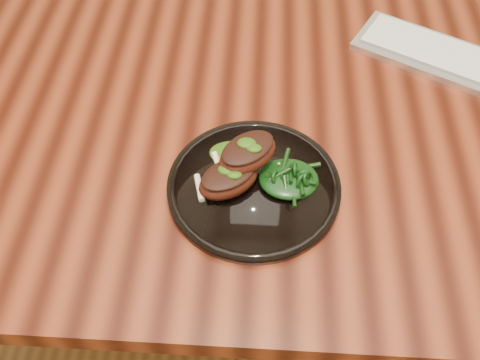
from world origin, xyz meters
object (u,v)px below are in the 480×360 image
plate (254,186)px  keyboard (466,65)px  greens_heap (289,176)px  lamb_chop_front (228,179)px  desk (315,156)px

plate → keyboard: keyboard is taller
greens_heap → keyboard: (0.33, 0.30, -0.02)m
lamb_chop_front → keyboard: bearing=36.8°
plate → lamb_chop_front: lamb_chop_front is taller
plate → lamb_chop_front: bearing=-165.9°
lamb_chop_front → keyboard: (0.43, 0.32, -0.03)m
greens_heap → keyboard: 0.45m
lamb_chop_front → plate: bearing=14.1°
greens_heap → keyboard: bearing=42.4°
lamb_chop_front → greens_heap: lamb_chop_front is taller
plate → keyboard: 0.50m
plate → greens_heap: size_ratio=2.92×
desk → lamb_chop_front: bearing=-133.6°
lamb_chop_front → keyboard: 0.53m
desk → greens_heap: bearing=-111.8°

